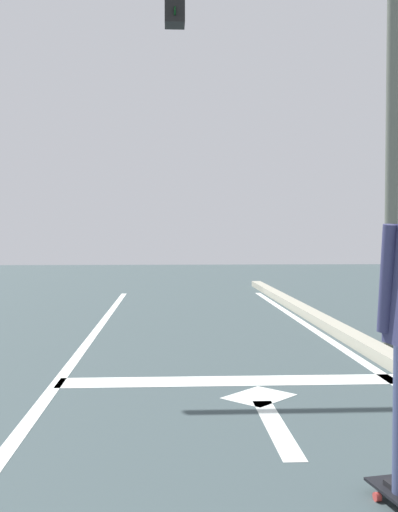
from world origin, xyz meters
TOP-DOWN VIEW (x-y plane):
  - lane_line_center at (0.11, 6.00)m, footprint 0.12×20.00m
  - stop_bar at (1.81, 7.18)m, footprint 3.41×0.40m
  - lane_arrow_stem at (1.99, 5.75)m, footprint 0.16×1.40m
  - lane_arrow_head at (1.99, 6.60)m, footprint 0.71×0.71m
  - traffic_signal_mast at (2.64, 8.68)m, footprint 5.43×0.34m

SIDE VIEW (x-z plane):
  - lane_line_center at x=0.11m, z-range 0.00..0.01m
  - stop_bar at x=1.81m, z-range 0.00..0.01m
  - lane_arrow_stem at x=1.99m, z-range 0.00..0.01m
  - lane_arrow_head at x=1.99m, z-range 0.00..0.01m
  - traffic_signal_mast at x=2.64m, z-range 0.96..5.98m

